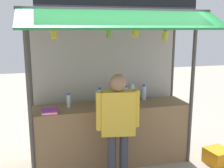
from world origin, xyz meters
The scene contains 17 objects.
ground_plane centered at (0.00, 0.00, 0.00)m, with size 20.00×20.00×0.00m, color #9E9384.
stall_counter centered at (0.00, 0.00, 0.50)m, with size 2.50×0.59×0.99m, color olive.
stall_structure centered at (0.00, 0.11, 1.69)m, with size 2.70×1.44×2.82m.
water_bottle_far_right centered at (-0.18, 0.11, 1.12)m, with size 0.08×0.08×0.28m.
water_bottle_back_left centered at (0.63, 0.20, 1.12)m, with size 0.08×0.08×0.27m.
water_bottle_right centered at (0.12, 0.11, 1.11)m, with size 0.07×0.07×0.25m.
water_bottle_mid_right centered at (0.30, 0.23, 1.12)m, with size 0.07×0.07×0.27m.
water_bottle_front_right centered at (-0.69, 0.07, 1.10)m, with size 0.06×0.06×0.23m.
water_bottle_mid_left centered at (0.38, 0.12, 1.13)m, with size 0.08×0.08×0.29m.
magazine_stack_center centered at (0.02, -0.17, 1.04)m, with size 0.21×0.26×0.10m.
magazine_stack_front_left centered at (-0.99, -0.17, 1.02)m, with size 0.25×0.26×0.05m.
banana_bunch_inner_left centered at (-0.89, -0.39, 2.15)m, with size 0.11×0.11×0.28m.
banana_bunch_inner_right centered at (0.69, -0.40, 2.11)m, with size 0.11×0.11×0.33m.
banana_bunch_leftmost centered at (-0.15, -0.39, 2.15)m, with size 0.11×0.11×0.26m.
banana_bunch_rightmost centered at (0.24, -0.39, 2.15)m, with size 0.10×0.11×0.27m.
vendor_person centered at (-0.09, -0.67, 0.97)m, with size 0.61×0.26×1.62m.
plastic_crate centered at (1.68, -0.49, 0.13)m, with size 0.36×0.36×0.25m, color orange.
Camera 1 is at (-1.04, -4.02, 2.21)m, focal length 42.86 mm.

